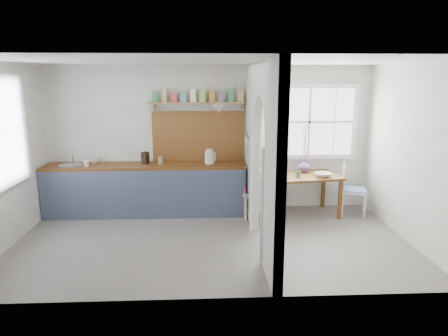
{
  "coord_description": "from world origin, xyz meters",
  "views": [
    {
      "loc": [
        -0.09,
        -5.57,
        2.36
      ],
      "look_at": [
        0.2,
        0.46,
        1.01
      ],
      "focal_mm": 32.0,
      "sensor_mm": 36.0,
      "label": 1
    }
  ],
  "objects_px": {
    "chair_left": "(253,193)",
    "chair_right": "(354,189)",
    "dining_table": "(304,195)",
    "vase": "(304,166)",
    "kettle": "(209,156)"
  },
  "relations": [
    {
      "from": "chair_left",
      "to": "chair_right",
      "type": "distance_m",
      "value": 1.8
    },
    {
      "from": "dining_table",
      "to": "chair_left",
      "type": "relative_size",
      "value": 1.35
    },
    {
      "from": "chair_left",
      "to": "vase",
      "type": "bearing_deg",
      "value": 97.36
    },
    {
      "from": "kettle",
      "to": "vase",
      "type": "xyz_separation_m",
      "value": [
        1.7,
        0.01,
        -0.2
      ]
    },
    {
      "from": "vase",
      "to": "chair_right",
      "type": "bearing_deg",
      "value": -16.15
    },
    {
      "from": "chair_left",
      "to": "vase",
      "type": "distance_m",
      "value": 1.07
    },
    {
      "from": "dining_table",
      "to": "vase",
      "type": "relative_size",
      "value": 5.3
    },
    {
      "from": "dining_table",
      "to": "chair_left",
      "type": "bearing_deg",
      "value": 173.93
    },
    {
      "from": "chair_left",
      "to": "chair_right",
      "type": "bearing_deg",
      "value": 82.21
    },
    {
      "from": "kettle",
      "to": "chair_left",
      "type": "bearing_deg",
      "value": 1.19
    },
    {
      "from": "chair_right",
      "to": "vase",
      "type": "distance_m",
      "value": 0.96
    },
    {
      "from": "dining_table",
      "to": "chair_left",
      "type": "height_order",
      "value": "chair_left"
    },
    {
      "from": "chair_right",
      "to": "vase",
      "type": "relative_size",
      "value": 4.16
    },
    {
      "from": "dining_table",
      "to": "chair_left",
      "type": "xyz_separation_m",
      "value": [
        -0.91,
        -0.04,
        0.07
      ]
    },
    {
      "from": "chair_left",
      "to": "kettle",
      "type": "relative_size",
      "value": 3.28
    }
  ]
}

